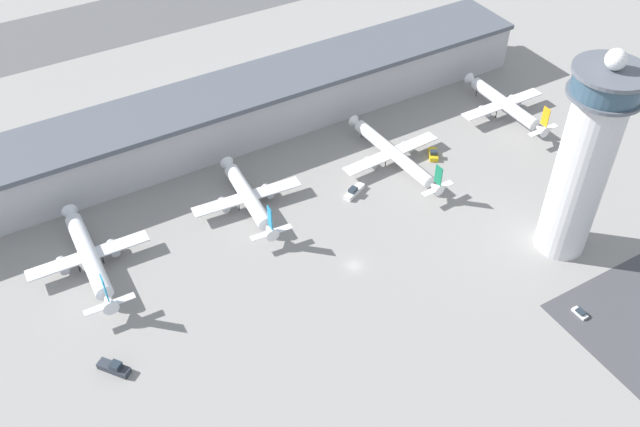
{
  "coord_description": "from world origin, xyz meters",
  "views": [
    {
      "loc": [
        -74.4,
        -109.21,
        137.69
      ],
      "look_at": [
        -2.82,
        13.29,
        9.7
      ],
      "focal_mm": 40.0,
      "sensor_mm": 36.0,
      "label": 1
    }
  ],
  "objects_px": {
    "airplane_gate_bravo": "(248,197)",
    "airplane_gate_delta": "(504,104)",
    "service_truck_fuel": "(114,368)",
    "service_truck_baggage": "(433,154)",
    "airplane_gate_charlie": "(393,153)",
    "service_truck_catering": "(354,191)",
    "car_green_van": "(580,313)",
    "airplane_gate_alpha": "(89,256)",
    "control_tower": "(585,159)"
  },
  "relations": [
    {
      "from": "airplane_gate_charlie",
      "to": "airplane_gate_bravo",
      "type": "bearing_deg",
      "value": 175.19
    },
    {
      "from": "airplane_gate_alpha",
      "to": "service_truck_catering",
      "type": "distance_m",
      "value": 77.15
    },
    {
      "from": "airplane_gate_alpha",
      "to": "airplane_gate_charlie",
      "type": "height_order",
      "value": "airplane_gate_alpha"
    },
    {
      "from": "service_truck_fuel",
      "to": "service_truck_baggage",
      "type": "bearing_deg",
      "value": 13.99
    },
    {
      "from": "car_green_van",
      "to": "service_truck_catering",
      "type": "bearing_deg",
      "value": 109.38
    },
    {
      "from": "airplane_gate_delta",
      "to": "service_truck_baggage",
      "type": "xyz_separation_m",
      "value": [
        -34.38,
        -6.61,
        -3.73
      ]
    },
    {
      "from": "control_tower",
      "to": "airplane_gate_delta",
      "type": "height_order",
      "value": "control_tower"
    },
    {
      "from": "airplane_gate_alpha",
      "to": "service_truck_baggage",
      "type": "distance_m",
      "value": 108.01
    },
    {
      "from": "service_truck_catering",
      "to": "airplane_gate_alpha",
      "type": "bearing_deg",
      "value": 172.91
    },
    {
      "from": "service_truck_catering",
      "to": "service_truck_baggage",
      "type": "height_order",
      "value": "service_truck_baggage"
    },
    {
      "from": "service_truck_baggage",
      "to": "service_truck_fuel",
      "type": "bearing_deg",
      "value": -166.01
    },
    {
      "from": "airplane_gate_charlie",
      "to": "car_green_van",
      "type": "distance_m",
      "value": 74.21
    },
    {
      "from": "service_truck_fuel",
      "to": "service_truck_baggage",
      "type": "height_order",
      "value": "service_truck_fuel"
    },
    {
      "from": "airplane_gate_bravo",
      "to": "service_truck_baggage",
      "type": "xyz_separation_m",
      "value": [
        61.0,
        -7.61,
        -3.11
      ]
    },
    {
      "from": "service_truck_catering",
      "to": "car_green_van",
      "type": "xyz_separation_m",
      "value": [
        23.8,
        -67.66,
        -0.35
      ]
    },
    {
      "from": "service_truck_catering",
      "to": "airplane_gate_bravo",
      "type": "bearing_deg",
      "value": 160.91
    },
    {
      "from": "airplane_gate_bravo",
      "to": "airplane_gate_charlie",
      "type": "distance_m",
      "value": 48.13
    },
    {
      "from": "airplane_gate_delta",
      "to": "service_truck_fuel",
      "type": "distance_m",
      "value": 151.5
    },
    {
      "from": "service_truck_catering",
      "to": "service_truck_baggage",
      "type": "bearing_deg",
      "value": 4.9
    },
    {
      "from": "control_tower",
      "to": "airplane_gate_bravo",
      "type": "relative_size",
      "value": 1.65
    },
    {
      "from": "car_green_van",
      "to": "airplane_gate_bravo",
      "type": "bearing_deg",
      "value": 124.48
    },
    {
      "from": "airplane_gate_alpha",
      "to": "service_truck_fuel",
      "type": "height_order",
      "value": "airplane_gate_alpha"
    },
    {
      "from": "airplane_gate_charlie",
      "to": "service_truck_fuel",
      "type": "bearing_deg",
      "value": -162.38
    },
    {
      "from": "airplane_gate_charlie",
      "to": "service_truck_fuel",
      "type": "distance_m",
      "value": 104.94
    },
    {
      "from": "car_green_van",
      "to": "airplane_gate_alpha",
      "type": "bearing_deg",
      "value": 142.42
    },
    {
      "from": "airplane_gate_charlie",
      "to": "service_truck_catering",
      "type": "xyz_separation_m",
      "value": [
        -18.22,
        -6.26,
        -3.05
      ]
    },
    {
      "from": "airplane_gate_delta",
      "to": "service_truck_catering",
      "type": "bearing_deg",
      "value": -171.95
    },
    {
      "from": "control_tower",
      "to": "airplane_gate_alpha",
      "type": "xyz_separation_m",
      "value": [
        -113.71,
        55.98,
        -24.97
      ]
    },
    {
      "from": "airplane_gate_alpha",
      "to": "service_truck_catering",
      "type": "height_order",
      "value": "airplane_gate_alpha"
    },
    {
      "from": "airplane_gate_delta",
      "to": "service_truck_baggage",
      "type": "relative_size",
      "value": 5.99
    },
    {
      "from": "airplane_gate_bravo",
      "to": "service_truck_baggage",
      "type": "relative_size",
      "value": 5.68
    },
    {
      "from": "airplane_gate_alpha",
      "to": "airplane_gate_charlie",
      "type": "relative_size",
      "value": 0.94
    },
    {
      "from": "airplane_gate_bravo",
      "to": "airplane_gate_delta",
      "type": "distance_m",
      "value": 95.39
    },
    {
      "from": "car_green_van",
      "to": "airplane_gate_charlie",
      "type": "bearing_deg",
      "value": 94.32
    },
    {
      "from": "airplane_gate_bravo",
      "to": "airplane_gate_delta",
      "type": "height_order",
      "value": "airplane_gate_delta"
    },
    {
      "from": "airplane_gate_bravo",
      "to": "service_truck_catering",
      "type": "distance_m",
      "value": 31.63
    },
    {
      "from": "airplane_gate_delta",
      "to": "car_green_van",
      "type": "xyz_separation_m",
      "value": [
        -41.84,
        -76.95,
        -4.12
      ]
    },
    {
      "from": "control_tower",
      "to": "car_green_van",
      "type": "relative_size",
      "value": 14.64
    },
    {
      "from": "airplane_gate_delta",
      "to": "service_truck_fuel",
      "type": "xyz_separation_m",
      "value": [
        -147.41,
        -34.78,
        -3.61
      ]
    },
    {
      "from": "service_truck_fuel",
      "to": "car_green_van",
      "type": "xyz_separation_m",
      "value": [
        105.57,
        -42.17,
        -0.51
      ]
    },
    {
      "from": "control_tower",
      "to": "airplane_gate_charlie",
      "type": "xyz_separation_m",
      "value": [
        -19.02,
        52.73,
        -25.52
      ]
    },
    {
      "from": "airplane_gate_alpha",
      "to": "airplane_gate_bravo",
      "type": "height_order",
      "value": "airplane_gate_alpha"
    },
    {
      "from": "control_tower",
      "to": "service_truck_fuel",
      "type": "bearing_deg",
      "value": 170.0
    },
    {
      "from": "airplane_gate_charlie",
      "to": "service_truck_baggage",
      "type": "xyz_separation_m",
      "value": [
        13.05,
        -3.58,
        -3.01
      ]
    },
    {
      "from": "car_green_van",
      "to": "service_truck_baggage",
      "type": "bearing_deg",
      "value": 83.94
    },
    {
      "from": "airplane_gate_alpha",
      "to": "airplane_gate_charlie",
      "type": "bearing_deg",
      "value": -1.97
    },
    {
      "from": "service_truck_fuel",
      "to": "airplane_gate_delta",
      "type": "bearing_deg",
      "value": 13.27
    },
    {
      "from": "airplane_gate_charlie",
      "to": "airplane_gate_delta",
      "type": "bearing_deg",
      "value": 3.65
    },
    {
      "from": "airplane_gate_charlie",
      "to": "service_truck_baggage",
      "type": "distance_m",
      "value": 13.86
    },
    {
      "from": "control_tower",
      "to": "airplane_gate_charlie",
      "type": "relative_size",
      "value": 1.38
    }
  ]
}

